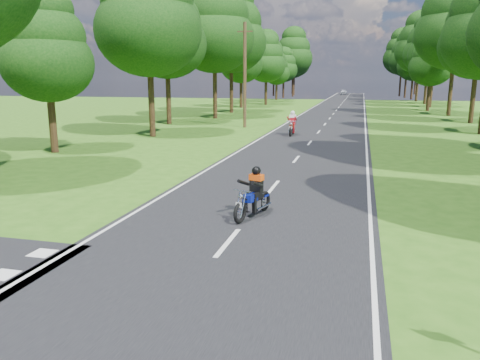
# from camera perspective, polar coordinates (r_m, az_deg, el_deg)

# --- Properties ---
(ground) EXTENTS (160.00, 160.00, 0.00)m
(ground) POSITION_cam_1_polar(r_m,az_deg,el_deg) (9.40, -4.91, -11.73)
(ground) COLOR #2C5914
(ground) RESTS_ON ground
(main_road) EXTENTS (7.00, 140.00, 0.02)m
(main_road) POSITION_cam_1_polar(r_m,az_deg,el_deg) (58.28, 11.67, 8.31)
(main_road) COLOR black
(main_road) RESTS_ON ground
(road_markings) EXTENTS (7.40, 140.00, 0.01)m
(road_markings) POSITION_cam_1_polar(r_m,az_deg,el_deg) (56.42, 11.43, 8.21)
(road_markings) COLOR silver
(road_markings) RESTS_ON main_road
(treeline) EXTENTS (40.00, 115.35, 14.78)m
(treeline) POSITION_cam_1_polar(r_m,az_deg,el_deg) (68.31, 13.68, 15.70)
(treeline) COLOR black
(treeline) RESTS_ON ground
(telegraph_pole) EXTENTS (1.20, 0.26, 8.00)m
(telegraph_pole) POSITION_cam_1_polar(r_m,az_deg,el_deg) (37.17, 0.59, 12.70)
(telegraph_pole) COLOR #382616
(telegraph_pole) RESTS_ON ground
(rider_near_blue) EXTENTS (1.02, 1.79, 1.41)m
(rider_near_blue) POSITION_cam_1_polar(r_m,az_deg,el_deg) (12.99, 1.58, -1.49)
(rider_near_blue) COLOR #0D1B93
(rider_near_blue) RESTS_ON main_road
(rider_far_red) EXTENTS (0.71, 1.99, 1.65)m
(rider_far_red) POSITION_cam_1_polar(r_m,az_deg,el_deg) (32.10, 6.37, 6.91)
(rider_far_red) COLOR #A01D0C
(rider_far_red) RESTS_ON main_road
(distant_car) EXTENTS (1.59, 3.78, 1.28)m
(distant_car) POSITION_cam_1_polar(r_m,az_deg,el_deg) (112.76, 12.50, 10.42)
(distant_car) COLOR silver
(distant_car) RESTS_ON main_road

